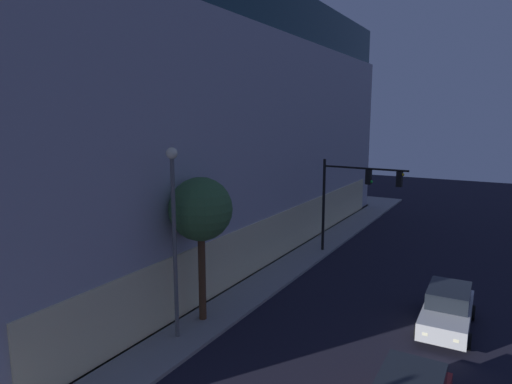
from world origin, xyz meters
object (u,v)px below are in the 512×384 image
sidewalk_tree (201,210)px  car_silver (447,308)px  modern_building (132,124)px  traffic_light_far_corner (354,188)px  street_lamp_sidewalk (174,220)px

sidewalk_tree → car_silver: (4.66, -9.19, -4.07)m
modern_building → traffic_light_far_corner: modern_building is taller
traffic_light_far_corner → sidewalk_tree: size_ratio=0.97×
street_lamp_sidewalk → sidewalk_tree: (1.75, 0.05, 0.04)m
modern_building → car_silver: (-4.75, -22.41, -7.38)m
modern_building → car_silver: 24.06m
street_lamp_sidewalk → sidewalk_tree: street_lamp_sidewalk is taller
street_lamp_sidewalk → car_silver: bearing=-54.9°
sidewalk_tree → traffic_light_far_corner: bearing=-13.0°
traffic_light_far_corner → street_lamp_sidewalk: size_ratio=0.80×
modern_building → traffic_light_far_corner: bearing=-80.9°
traffic_light_far_corner → sidewalk_tree: (-11.98, 2.76, 0.51)m
traffic_light_far_corner → modern_building: bearing=99.1°
traffic_light_far_corner → sidewalk_tree: 12.30m
modern_building → traffic_light_far_corner: size_ratio=6.45×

